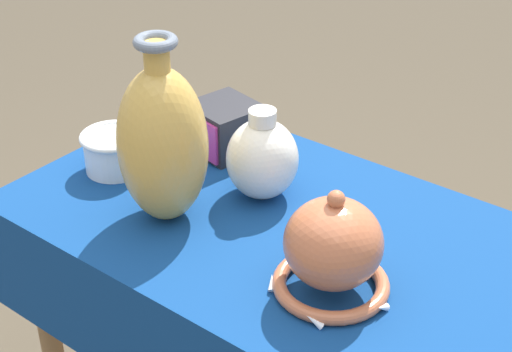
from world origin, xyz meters
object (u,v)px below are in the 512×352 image
object	(u,v)px
vase_tall_bulbous	(163,143)
mosaic_tile_box	(224,127)
cup_wide_porcelain	(114,150)
vase_dome_bell	(333,251)
jar_round_ivory	(262,158)

from	to	relation	value
vase_tall_bulbous	mosaic_tile_box	world-z (taller)	vase_tall_bulbous
vase_tall_bulbous	cup_wide_porcelain	size ratio (longest dim) A/B	2.65
vase_tall_bulbous	cup_wide_porcelain	xyz separation A→B (m)	(-0.19, 0.06, -0.10)
vase_dome_bell	mosaic_tile_box	world-z (taller)	vase_dome_bell
vase_dome_bell	jar_round_ivory	bearing A→B (deg)	148.62
vase_dome_bell	jar_round_ivory	xyz separation A→B (m)	(-0.25, 0.15, 0.00)
mosaic_tile_box	vase_tall_bulbous	bearing A→B (deg)	-61.19
vase_dome_bell	mosaic_tile_box	distance (m)	0.48
mosaic_tile_box	cup_wide_porcelain	world-z (taller)	mosaic_tile_box
cup_wide_porcelain	vase_dome_bell	bearing A→B (deg)	-5.51
vase_dome_bell	cup_wide_porcelain	bearing A→B (deg)	174.49
jar_round_ivory	cup_wide_porcelain	world-z (taller)	jar_round_ivory
vase_tall_bulbous	jar_round_ivory	world-z (taller)	vase_tall_bulbous
vase_tall_bulbous	mosaic_tile_box	bearing A→B (deg)	106.75
vase_dome_bell	jar_round_ivory	distance (m)	0.29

